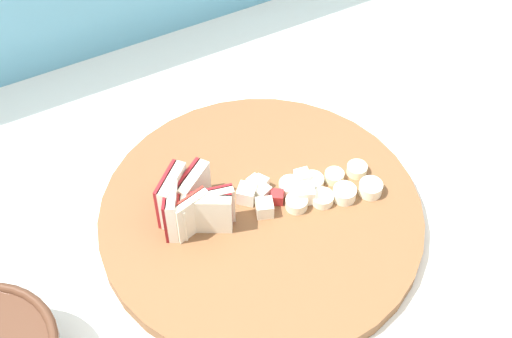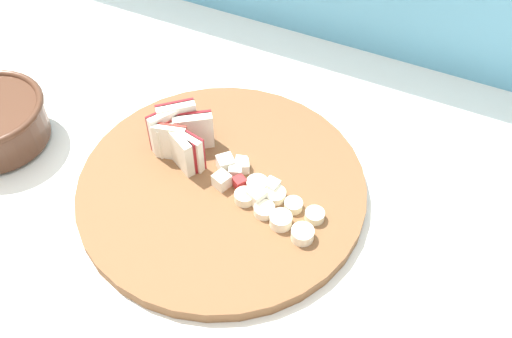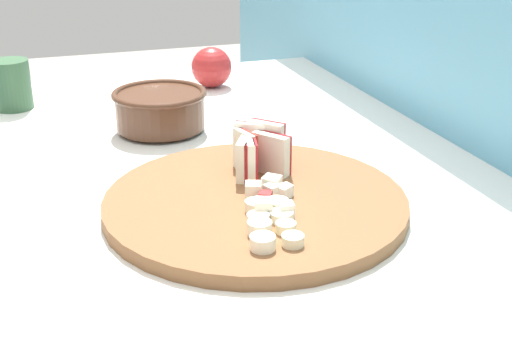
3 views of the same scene
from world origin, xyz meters
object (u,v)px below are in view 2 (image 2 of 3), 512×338
apple_wedge_fan (180,136)px  banana_slice_rows (278,208)px  apple_dice_pile (241,177)px  cutting_board (222,187)px

apple_wedge_fan → banana_slice_rows: (0.16, -0.04, -0.02)m
apple_dice_pile → banana_slice_rows: apple_dice_pile is taller
apple_wedge_fan → banana_slice_rows: size_ratio=0.73×
cutting_board → apple_dice_pile: (0.02, 0.01, 0.02)m
apple_wedge_fan → apple_dice_pile: (0.10, -0.02, -0.02)m
apple_wedge_fan → apple_dice_pile: size_ratio=0.90×
apple_wedge_fan → apple_dice_pile: bearing=-8.8°
banana_slice_rows → cutting_board: bearing=172.6°
cutting_board → apple_wedge_fan: 0.09m
cutting_board → banana_slice_rows: bearing=-7.4°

